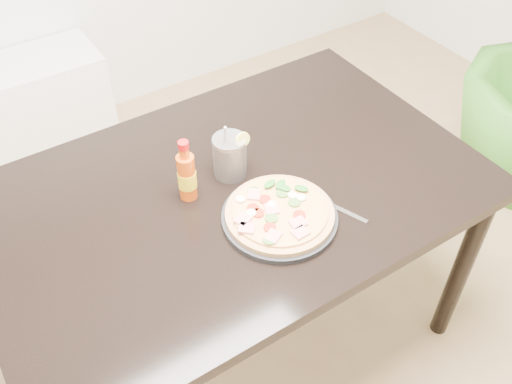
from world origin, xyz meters
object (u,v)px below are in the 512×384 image
pizza (279,212)px  dining_table (234,208)px  hot_sauce_bottle (187,176)px  plate (280,217)px  cola_cup (230,157)px  fork (334,207)px

pizza → dining_table: bearing=102.4°
pizza → hot_sauce_bottle: hot_sauce_bottle is taller
plate → cola_cup: cola_cup is taller
hot_sauce_bottle → fork: hot_sauce_bottle is taller
cola_cup → fork: 0.32m
plate → pizza: pizza is taller
cola_cup → pizza: bearing=-87.3°
dining_table → fork: bearing=-48.9°
plate → hot_sauce_bottle: size_ratio=1.61×
plate → fork: 0.16m
hot_sauce_bottle → dining_table: bearing=-17.3°
dining_table → fork: fork is taller
pizza → plate: bearing=-29.5°
pizza → hot_sauce_bottle: size_ratio=1.50×
dining_table → cola_cup: size_ratio=7.56×
dining_table → pizza: bearing=-77.6°
cola_cup → plate: bearing=-86.8°
plate → fork: (0.15, -0.04, -0.01)m
dining_table → plate: size_ratio=4.54×
hot_sauce_bottle → cola_cup: size_ratio=1.03×
fork → cola_cup: bearing=99.2°
hot_sauce_bottle → pizza: bearing=-53.2°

